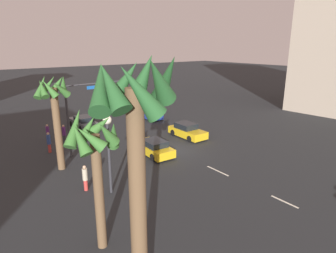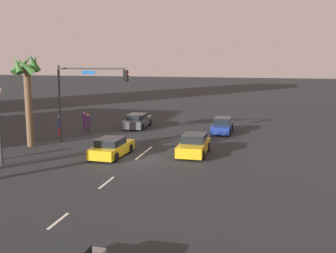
# 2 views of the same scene
# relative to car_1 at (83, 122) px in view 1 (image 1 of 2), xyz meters

# --- Properties ---
(ground_plane) EXTENTS (220.00, 220.00, 0.00)m
(ground_plane) POSITION_rel_car_1_xyz_m (-12.15, -3.74, -0.65)
(ground_plane) COLOR #232628
(lane_stripe_1) EXTENTS (1.83, 0.14, 0.01)m
(lane_stripe_1) POSITION_rel_car_1_xyz_m (-23.33, -3.74, -0.64)
(lane_stripe_1) COLOR silver
(lane_stripe_1) RESTS_ON ground_plane
(lane_stripe_2) EXTENTS (2.22, 0.14, 0.01)m
(lane_stripe_2) POSITION_rel_car_1_xyz_m (-17.72, -3.74, -0.64)
(lane_stripe_2) COLOR silver
(lane_stripe_2) RESTS_ON ground_plane
(lane_stripe_3) EXTENTS (1.99, 0.14, 0.01)m
(lane_stripe_3) POSITION_rel_car_1_xyz_m (-11.43, -3.74, -0.64)
(lane_stripe_3) COLOR silver
(lane_stripe_3) RESTS_ON ground_plane
(lane_stripe_4) EXTENTS (2.05, 0.14, 0.01)m
(lane_stripe_4) POSITION_rel_car_1_xyz_m (-9.20, -3.74, -0.64)
(lane_stripe_4) COLOR silver
(lane_stripe_4) RESTS_ON ground_plane
(car_1) EXTENTS (4.67, 2.06, 1.39)m
(car_1) POSITION_rel_car_1_xyz_m (0.00, 0.00, 0.00)
(car_1) COLOR #474C51
(car_1) RESTS_ON ground_plane
(car_2) EXTENTS (4.45, 2.11, 1.35)m
(car_2) POSITION_rel_car_1_xyz_m (-11.85, -1.79, -0.02)
(car_2) COLOR gold
(car_2) RESTS_ON ground_plane
(car_3) EXTENTS (4.33, 1.96, 1.46)m
(car_3) POSITION_rel_car_1_xyz_m (-9.88, -7.36, 0.02)
(car_3) COLOR gold
(car_3) RESTS_ON ground_plane
(car_4) EXTENTS (4.19, 1.81, 1.40)m
(car_4) POSITION_rel_car_1_xyz_m (-0.87, -8.49, -0.01)
(car_4) COLOR navy
(car_4) RESTS_ON ground_plane
(traffic_signal) EXTENTS (0.88, 5.89, 6.30)m
(traffic_signal) POSITION_rel_car_1_xyz_m (-7.71, 2.18, 3.67)
(traffic_signal) COLOR #38383D
(traffic_signal) RESTS_ON ground_plane
(streetlamp) EXTENTS (0.56, 0.56, 5.18)m
(streetlamp) POSITION_rel_car_1_xyz_m (-15.85, 4.25, 3.06)
(streetlamp) COLOR #2D2D33
(streetlamp) RESTS_ON ground_plane
(pedestrian_0) EXTENTS (0.35, 0.35, 1.71)m
(pedestrian_0) POSITION_rel_car_1_xyz_m (-2.47, 4.58, 0.25)
(pedestrian_0) COLOR #59266B
(pedestrian_0) RESTS_ON ground_plane
(pedestrian_1) EXTENTS (0.44, 0.44, 1.82)m
(pedestrian_1) POSITION_rel_car_1_xyz_m (-4.01, 3.47, 0.31)
(pedestrian_1) COLOR #333338
(pedestrian_1) RESTS_ON ground_plane
(pedestrian_2) EXTENTS (0.38, 0.38, 1.77)m
(pedestrian_2) POSITION_rel_car_1_xyz_m (-14.58, 5.46, 0.28)
(pedestrian_2) COLOR #BF3833
(pedestrian_2) RESTS_ON ground_plane
(pedestrian_3) EXTENTS (0.48, 0.48, 1.86)m
(pedestrian_3) POSITION_rel_car_1_xyz_m (-5.88, 5.39, 0.34)
(pedestrian_3) COLOR #BF3833
(pedestrian_3) RESTS_ON ground_plane
(palm_tree_0) EXTENTS (2.70, 2.56, 7.31)m
(palm_tree_0) POSITION_rel_car_1_xyz_m (-10.05, 5.72, 4.59)
(palm_tree_0) COLOR brown
(palm_tree_0) RESTS_ON ground_plane
(palm_tree_1) EXTENTS (2.54, 2.61, 6.73)m
(palm_tree_1) POSITION_rel_car_1_xyz_m (-20.32, 6.96, 4.29)
(palm_tree_1) COLOR brown
(palm_tree_1) RESTS_ON ground_plane
(palm_tree_2) EXTENTS (2.53, 2.79, 9.22)m
(palm_tree_2) POSITION_rel_car_1_xyz_m (-24.96, 7.55, 6.00)
(palm_tree_2) COLOR brown
(palm_tree_2) RESTS_ON ground_plane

